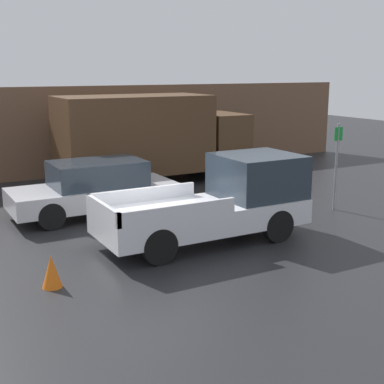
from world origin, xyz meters
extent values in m
plane|color=#232326|center=(0.00, 0.00, 0.00)|extent=(60.00, 60.00, 0.00)
cube|color=brown|center=(0.00, 9.01, 1.75)|extent=(28.00, 0.15, 3.50)
cube|color=silver|center=(1.10, -0.69, 0.66)|extent=(5.17, 2.00, 0.60)
cube|color=#28333D|center=(2.70, -0.69, 1.50)|extent=(1.96, 1.88, 1.08)
cube|color=silver|center=(-0.06, 0.26, 1.13)|extent=(2.84, 0.10, 0.33)
cube|color=silver|center=(-0.06, -1.64, 1.13)|extent=(2.84, 0.10, 0.33)
cube|color=silver|center=(-1.44, -0.69, 1.13)|extent=(0.10, 2.00, 0.33)
cylinder|color=black|center=(2.70, 0.19, 0.41)|extent=(0.81, 0.26, 0.81)
cylinder|color=black|center=(2.70, -1.57, 0.41)|extent=(0.81, 0.26, 0.81)
cylinder|color=black|center=(-0.50, 0.19, 0.41)|extent=(0.81, 0.26, 0.81)
cylinder|color=black|center=(-0.50, -1.57, 0.41)|extent=(0.81, 0.26, 0.81)
cube|color=silver|center=(-0.41, 2.98, 0.59)|extent=(4.72, 1.95, 0.56)
cube|color=#28333D|center=(-0.27, 2.98, 1.22)|extent=(2.59, 1.72, 0.71)
cylinder|color=black|center=(1.05, 3.86, 0.36)|extent=(0.73, 0.22, 0.73)
cylinder|color=black|center=(1.05, 2.11, 0.36)|extent=(0.73, 0.22, 0.73)
cylinder|color=black|center=(-1.88, 3.86, 0.36)|extent=(0.73, 0.22, 0.73)
cylinder|color=black|center=(-1.88, 2.11, 0.36)|extent=(0.73, 0.22, 0.73)
cube|color=#4C331E|center=(5.95, 6.38, 1.45)|extent=(1.57, 2.43, 1.99)
cube|color=#4C331E|center=(2.31, 6.38, 1.84)|extent=(5.43, 2.56, 2.76)
cylinder|color=black|center=(5.67, 7.52, 0.48)|extent=(0.96, 0.30, 0.96)
cylinder|color=black|center=(5.67, 5.23, 0.48)|extent=(0.96, 0.30, 0.96)
cylinder|color=black|center=(1.20, 7.52, 0.48)|extent=(0.96, 0.30, 0.96)
cylinder|color=black|center=(1.20, 5.23, 0.48)|extent=(0.96, 0.30, 0.96)
cylinder|color=gray|center=(6.09, 0.04, 1.30)|extent=(0.07, 0.07, 2.59)
cube|color=#198C33|center=(6.09, 0.02, 2.29)|extent=(0.30, 0.02, 0.40)
cone|color=orange|center=(-2.87, -1.71, 0.32)|extent=(0.39, 0.39, 0.65)
camera|label=1|loc=(-5.20, -11.52, 4.14)|focal=50.00mm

